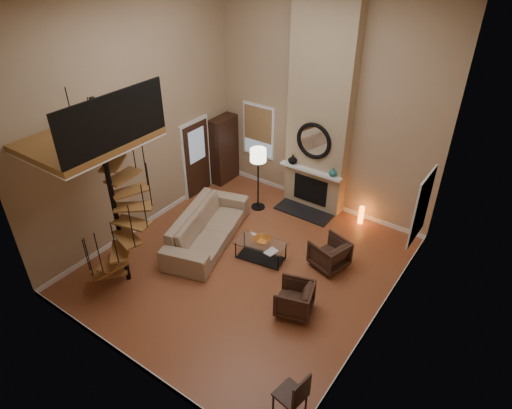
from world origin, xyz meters
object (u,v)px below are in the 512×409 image
Objects in this scene: coffee_table at (261,249)px; side_chair at (295,394)px; hutch at (224,150)px; armchair_near at (332,255)px; sofa at (207,227)px; floor_lamp at (258,160)px; armchair_far at (298,300)px; accent_lamp at (361,215)px.

side_chair is at bearing -47.73° from coffee_table.
hutch is 2.68× the size of armchair_near.
sofa is 1.63× the size of floor_lamp.
armchair_near is 1.04× the size of armchair_far.
coffee_table is at bearing -139.14° from armchair_far.
side_chair is (4.01, -2.67, 0.13)m from sofa.
floor_lamp is at bearing -160.80° from accent_lamp.
armchair_far is 0.59× the size of coffee_table.
armchair_near is 1.59m from armchair_far.
armchair_far is at bearing -32.09° from coffee_table.
armchair_near is 0.42× the size of floor_lamp.
accent_lamp is at bearing -158.58° from armchair_near.
armchair_far is at bearing -43.70° from floor_lamp.
floor_lamp is (-2.79, 2.67, 1.06)m from armchair_far.
sofa reaches higher than coffee_table.
floor_lamp is 1.83× the size of side_chair.
side_chair is at bearing 34.77° from armchair_near.
armchair_far is at bearing 119.30° from side_chair.
accent_lamp is at bearing 19.20° from floor_lamp.
floor_lamp reaches higher than side_chair.
floor_lamp is (-1.27, 1.71, 1.13)m from coffee_table.
accent_lamp is at bearing 103.52° from side_chair.
armchair_near is at bearing -21.98° from hutch.
armchair_near is 0.61× the size of coffee_table.
sofa is at bearing 146.29° from side_chair.
hutch reaches higher than armchair_near.
side_chair is (2.58, -2.84, 0.24)m from coffee_table.
armchair_near is (4.39, -1.77, -0.60)m from hutch.
armchair_near is 0.78× the size of side_chair.
floor_lamp reaches higher than armchair_near.
armchair_far is at bearing -36.90° from hutch.
sofa is 2.99× the size of side_chair.
side_chair is at bearing -43.47° from hutch.
accent_lamp is 0.50× the size of side_chair.
sofa is at bearing -122.05° from armchair_far.
armchair_far is (2.95, -0.79, -0.04)m from sofa.
armchair_near is 1.56× the size of accent_lamp.
side_chair reaches higher than armchair_near.
side_chair reaches higher than coffee_table.
side_chair is at bearing -140.10° from sofa.
side_chair is at bearing -76.48° from accent_lamp.
hutch is at bearing 136.53° from side_chair.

